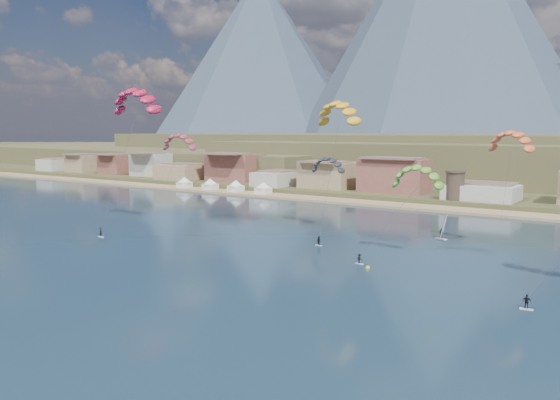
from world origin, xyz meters
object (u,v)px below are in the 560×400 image
kitesurfer_red (136,97)px  buoy (368,268)px  kitesurfer_yellow (339,110)px  windsurfer (442,231)px  kitesurfer_green (417,174)px  watchtower (455,185)px

kitesurfer_red → buoy: (61.56, -7.08, -29.44)m
kitesurfer_red → buoy: size_ratio=48.69×
kitesurfer_yellow → windsurfer: 32.87m
kitesurfer_red → kitesurfer_green: kitesurfer_red is taller
kitesurfer_yellow → windsurfer: bearing=20.1°
kitesurfer_green → windsurfer: 23.78m
kitesurfer_green → buoy: 18.93m
watchtower → windsurfer: watchtower is taller
buoy → watchtower: bearing=98.2°
watchtower → kitesurfer_green: (15.02, -69.77, 8.34)m
kitesurfer_green → buoy: bearing=-105.8°
watchtower → buoy: bearing=-81.8°
windsurfer → buoy: windsurfer is taller
buoy → kitesurfer_red: bearing=173.4°
kitesurfer_green → windsurfer: bearing=95.1°
watchtower → kitesurfer_red: bearing=-123.8°
watchtower → kitesurfer_red: (-49.82, -74.31, 23.18)m
kitesurfer_red → kitesurfer_yellow: (42.77, 16.83, -3.25)m
kitesurfer_red → kitesurfer_green: size_ratio=1.84×
windsurfer → buoy: (-1.52, -31.36, -1.44)m
kitesurfer_yellow → windsurfer: (20.31, 7.44, -24.75)m
watchtower → kitesurfer_green: kitesurfer_green is taller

